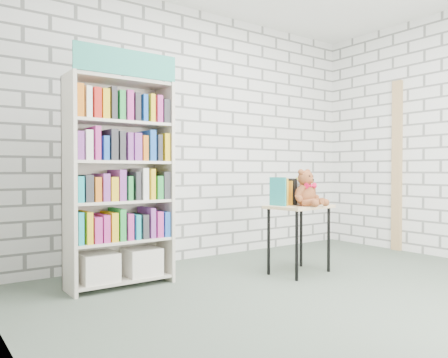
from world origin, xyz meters
TOP-DOWN VIEW (x-y plane):
  - ground at (0.00, 0.00)m, footprint 4.50×4.50m
  - room_shell at (0.00, 0.00)m, footprint 4.52×4.02m
  - bookshelf at (-1.23, 1.36)m, footprint 0.88×0.34m
  - display_table at (0.35, 0.79)m, footprint 0.66×0.50m
  - table_books at (0.34, 0.89)m, footprint 0.45×0.25m
  - teddy_bear at (0.36, 0.69)m, footprint 0.32×0.30m
  - door_trim at (2.23, 0.95)m, footprint 0.05×0.12m

SIDE VIEW (x-z plane):
  - ground at x=0.00m, z-range 0.00..0.00m
  - display_table at x=0.35m, z-range 0.24..0.89m
  - table_books at x=0.34m, z-range 0.66..0.91m
  - teddy_bear at x=0.36m, z-range 0.62..0.97m
  - bookshelf at x=-1.23m, z-range -0.09..1.89m
  - door_trim at x=2.23m, z-range 0.00..2.10m
  - room_shell at x=0.00m, z-range 0.38..3.19m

